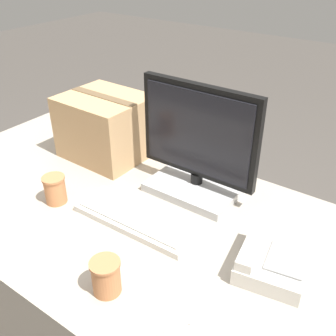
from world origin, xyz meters
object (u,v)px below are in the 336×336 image
object	(u,v)px
cardboard_box	(106,126)
keyboard	(136,218)
paper_cup_left	(55,189)
paper_cup_right	(106,277)
spoon	(177,326)
desk_phone	(271,261)
monitor	(198,151)

from	to	relation	value
cardboard_box	keyboard	bearing A→B (deg)	-36.24
paper_cup_left	cardboard_box	distance (m)	0.39
keyboard	paper_cup_right	xyz separation A→B (m)	(0.12, -0.27, 0.04)
paper_cup_right	keyboard	bearing A→B (deg)	114.54
paper_cup_left	keyboard	bearing A→B (deg)	13.99
keyboard	spoon	size ratio (longest dim) A/B	3.16
desk_phone	spoon	world-z (taller)	desk_phone
desk_phone	cardboard_box	distance (m)	0.88
monitor	desk_phone	bearing A→B (deg)	-29.95
monitor	paper_cup_left	size ratio (longest dim) A/B	4.36
monitor	paper_cup_right	bearing A→B (deg)	-83.42
keyboard	paper_cup_left	size ratio (longest dim) A/B	4.20
paper_cup_left	spoon	world-z (taller)	paper_cup_left
paper_cup_left	paper_cup_right	xyz separation A→B (m)	(0.43, -0.19, -0.00)
desk_phone	paper_cup_right	bearing A→B (deg)	-144.54
desk_phone	paper_cup_left	distance (m)	0.76
desk_phone	spoon	bearing A→B (deg)	-118.71
paper_cup_right	cardboard_box	xyz separation A→B (m)	(-0.52, 0.56, 0.08)
keyboard	paper_cup_left	distance (m)	0.31
keyboard	paper_cup_right	world-z (taller)	paper_cup_right
keyboard	paper_cup_left	bearing A→B (deg)	-167.08
monitor	keyboard	distance (m)	0.32
spoon	keyboard	bearing A→B (deg)	85.67
monitor	keyboard	size ratio (longest dim) A/B	1.04
monitor	desk_phone	size ratio (longest dim) A/B	1.89
monitor	spoon	world-z (taller)	monitor
keyboard	paper_cup_left	xyz separation A→B (m)	(-0.30, -0.08, 0.04)
paper_cup_right	spoon	bearing A→B (deg)	3.71
desk_phone	cardboard_box	xyz separation A→B (m)	(-0.84, 0.23, 0.10)
paper_cup_left	spoon	bearing A→B (deg)	-15.72
keyboard	cardboard_box	size ratio (longest dim) A/B	1.26
desk_phone	paper_cup_right	distance (m)	0.46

